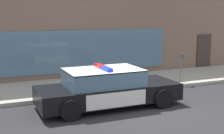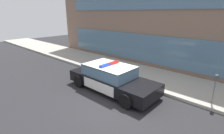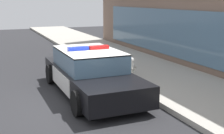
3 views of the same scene
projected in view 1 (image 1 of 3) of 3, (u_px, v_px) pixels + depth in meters
ground at (143, 106)px, 11.07m from camera, size 48.00×48.00×0.00m
sidewalk at (105, 84)px, 14.29m from camera, size 48.00×3.47×0.15m
storefront_building at (65, 13)px, 19.16m from camera, size 24.44×8.71×6.65m
police_cruiser at (107, 88)px, 10.96m from camera, size 5.09×2.12×1.49m
fire_hydrant at (71, 84)px, 12.35m from camera, size 0.34×0.39×0.73m
parking_meter at (181, 62)px, 14.29m from camera, size 0.12×0.18×1.34m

